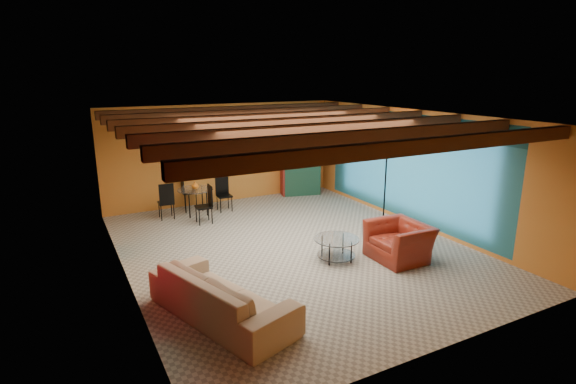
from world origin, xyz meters
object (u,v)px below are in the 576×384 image
potted_plant (299,124)px  vase (195,175)px  sofa (221,295)px  floor_lamp (385,181)px  dining_table (196,197)px  armoire (299,164)px  coffee_table (336,249)px  armchair (399,241)px

potted_plant → vase: (-3.29, -0.56, -1.04)m
potted_plant → vase: 3.49m
sofa → floor_lamp: 5.41m
dining_table → vase: size_ratio=9.16×
armoire → dining_table: bearing=-155.5°
coffee_table → armoire: size_ratio=0.48×
armoire → floor_lamp: floor_lamp is taller
dining_table → armchair: bearing=-60.1°
armchair → potted_plant: 5.46m
armoire → floor_lamp: (0.45, -3.36, 0.16)m
sofa → vase: bearing=-30.7°
vase → potted_plant: bearing=9.6°
floor_lamp → vase: (-3.74, 2.81, -0.04)m
floor_lamp → vase: bearing=143.1°
sofa → coffee_table: bearing=-87.9°
coffee_table → potted_plant: 5.28m
coffee_table → vase: bearing=110.8°
sofa → potted_plant: (4.42, 5.61, 1.71)m
floor_lamp → vase: size_ratio=10.91×
armchair → vase: 5.34m
sofa → dining_table: size_ratio=1.38×
armchair → potted_plant: potted_plant is taller
armchair → dining_table: bearing=-149.2°
armchair → potted_plant: (0.65, 5.15, 1.71)m
dining_table → vase: vase is taller
sofa → armchair: bearing=-101.2°
dining_table → coffee_table: bearing=-69.2°
armoire → potted_plant: size_ratio=3.54×
armoire → coffee_table: bearing=-95.7°
sofa → floor_lamp: (4.87, 2.25, 0.70)m
vase → coffee_table: bearing=-69.2°
floor_lamp → potted_plant: bearing=97.6°
sofa → armchair: 3.80m
armchair → armoire: bearing=173.8°
sofa → armoire: armoire is taller
armchair → floor_lamp: 2.21m
armoire → potted_plant: (0.00, 0.00, 1.16)m
coffee_table → vase: 4.43m
sofa → vase: size_ratio=12.62×
armchair → vase: (-2.64, 4.59, 0.67)m
vase → dining_table: bearing=0.0°
coffee_table → armoire: armoire is taller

